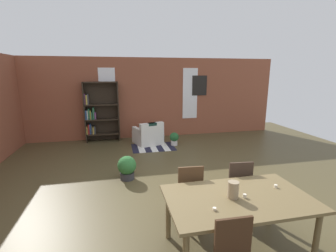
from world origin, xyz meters
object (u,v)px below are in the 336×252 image
Objects in this scene: dining_table at (238,203)px; vase_on_table at (233,190)px; armchair_white at (148,136)px; dining_chair_far_right at (237,185)px; potted_plant_by_shelf at (127,167)px; potted_plant_corner at (174,138)px; bookshelf_tall at (99,112)px; dining_chair_far_left at (189,191)px.

vase_on_table is (-0.08, 0.00, 0.19)m from dining_table.
armchair_white is at bearing 94.33° from vase_on_table.
armchair_white is (-0.38, 5.07, -0.60)m from vase_on_table.
dining_chair_far_right is 4.40m from armchair_white.
potted_plant_by_shelf is 1.25× the size of potted_plant_corner.
vase_on_table is at bearing -94.96° from potted_plant_corner.
potted_plant_by_shelf is (-1.20, 2.50, -0.60)m from vase_on_table.
bookshelf_tall reaches higher than dining_table.
bookshelf_tall is at bearing 156.01° from potted_plant_corner.
dining_table is at bearing 0.00° from vase_on_table.
potted_plant_by_shelf is at bearing -77.25° from bookshelf_tall.
vase_on_table is 5.12m from armchair_white.
bookshelf_tall reaches higher than vase_on_table.
bookshelf_tall reaches higher than potted_plant_corner.
vase_on_table reaches higher than potted_plant_corner.
armchair_white is (1.56, -0.70, -0.71)m from bookshelf_tall.
dining_chair_far_right reaches higher than armchair_white.
dining_chair_far_right is at bearing 0.01° from dining_chair_far_left.
potted_plant_by_shelf is at bearing 117.14° from dining_table.
armchair_white is 1.92× the size of potted_plant_by_shelf.
potted_plant_by_shelf is at bearing -107.59° from armchair_white.
dining_chair_far_left reaches higher than armchair_white.
dining_chair_far_left is 0.47× the size of bookshelf_tall.
potted_plant_corner is at bearing 79.40° from dining_chair_far_left.
dining_table is 5.11m from armchair_white.
dining_chair_far_left is at bearing -179.99° from dining_chair_far_right.
potted_plant_by_shelf is at bearing 115.67° from vase_on_table.
armchair_white is 0.87m from potted_plant_corner.
dining_chair_far_right is 2.43m from potted_plant_by_shelf.
potted_plant_by_shelf is (0.74, -3.28, -0.71)m from bookshelf_tall.
armchair_white is 2.70m from potted_plant_by_shelf.
dining_chair_far_left is (-0.41, 0.76, -0.18)m from dining_table.
bookshelf_tall is at bearing 155.73° from armchair_white.
armchair_white is 2.40× the size of potted_plant_corner.
dining_chair_far_right is 2.27× the size of potted_plant_corner.
dining_chair_far_left is at bearing -63.51° from potted_plant_by_shelf.
bookshelf_tall reaches higher than dining_chair_far_left.
potted_plant_corner is (0.33, 4.72, -0.46)m from dining_table.
bookshelf_tall is (-1.61, 5.01, 0.48)m from dining_chair_far_left.
dining_chair_far_right is at bearing 62.05° from dining_table.
bookshelf_tall is at bearing 108.58° from vase_on_table.
potted_plant_corner is (-0.07, 3.97, -0.28)m from dining_chair_far_right.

